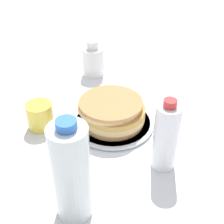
% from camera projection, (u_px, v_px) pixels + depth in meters
% --- Properties ---
extents(ground_plane, '(4.00, 4.00, 0.00)m').
position_uv_depth(ground_plane, '(110.00, 122.00, 0.95)').
color(ground_plane, white).
extents(plate, '(0.25, 0.25, 0.01)m').
position_uv_depth(plate, '(112.00, 123.00, 0.94)').
color(plate, silver).
rests_on(plate, ground_plane).
extents(pancake_stack, '(0.19, 0.20, 0.07)m').
position_uv_depth(pancake_stack, '(113.00, 111.00, 0.91)').
color(pancake_stack, '#B37F44').
rests_on(pancake_stack, plate).
extents(juice_glass, '(0.08, 0.08, 0.08)m').
position_uv_depth(juice_glass, '(40.00, 116.00, 0.91)').
color(juice_glass, yellow).
rests_on(juice_glass, ground_plane).
extents(cream_jug, '(0.08, 0.08, 0.14)m').
position_uv_depth(cream_jug, '(93.00, 60.00, 1.16)').
color(cream_jug, white).
rests_on(cream_jug, ground_plane).
extents(water_bottle_near, '(0.06, 0.06, 0.20)m').
position_uv_depth(water_bottle_near, '(166.00, 137.00, 0.75)').
color(water_bottle_near, white).
rests_on(water_bottle_near, ground_plane).
extents(water_bottle_mid, '(0.08, 0.08, 0.25)m').
position_uv_depth(water_bottle_mid, '(71.00, 173.00, 0.62)').
color(water_bottle_mid, silver).
rests_on(water_bottle_mid, ground_plane).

